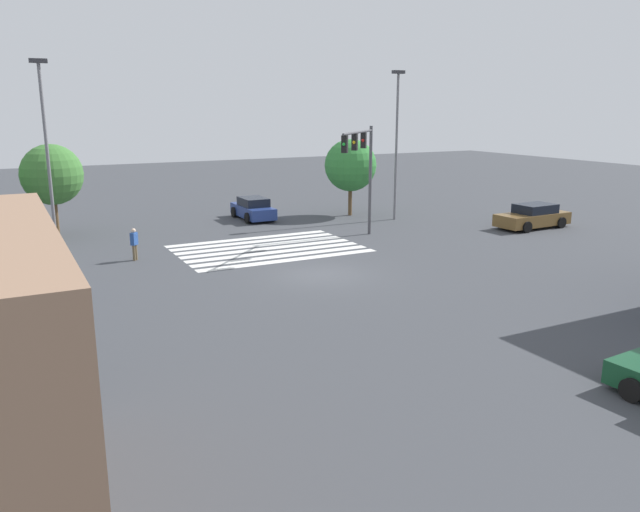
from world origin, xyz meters
TOP-DOWN VIEW (x-y plane):
  - ground_plane at (0.00, 0.00)m, footprint 122.70×122.70m
  - crosswalk_markings at (0.00, -5.92)m, footprint 9.50×6.30m
  - traffic_signal_mast at (-5.31, -5.31)m, footprint 4.33×4.33m
  - car_0 at (-2.55, -14.54)m, footprint 2.01×4.25m
  - car_1 at (-16.75, -3.79)m, footprint 4.94×2.32m
  - pedestrian at (6.75, -6.49)m, footprint 0.41×0.41m
  - street_light_pole_a at (10.01, -9.56)m, footprint 0.80×0.36m
  - street_light_pole_b at (-10.87, -10.21)m, footprint 0.80×0.36m
  - tree_corner_b at (-9.06, -12.98)m, footprint 3.52×3.52m
  - tree_corner_c at (9.54, -14.42)m, footprint 3.42×3.42m

SIDE VIEW (x-z plane):
  - ground_plane at x=0.00m, z-range 0.00..0.00m
  - crosswalk_markings at x=0.00m, z-range 0.00..0.01m
  - car_1 at x=-16.75m, z-range -0.04..1.43m
  - car_0 at x=-2.55m, z-range -0.03..1.43m
  - pedestrian at x=6.75m, z-range 0.08..1.66m
  - tree_corner_b at x=-9.06m, z-range 0.83..6.01m
  - tree_corner_c at x=9.54m, z-range 0.92..6.19m
  - traffic_signal_mast at x=-5.31m, z-range 1.50..7.73m
  - street_light_pole_a at x=10.01m, z-range 0.82..10.31m
  - street_light_pole_b at x=-10.87m, z-range 0.83..10.34m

